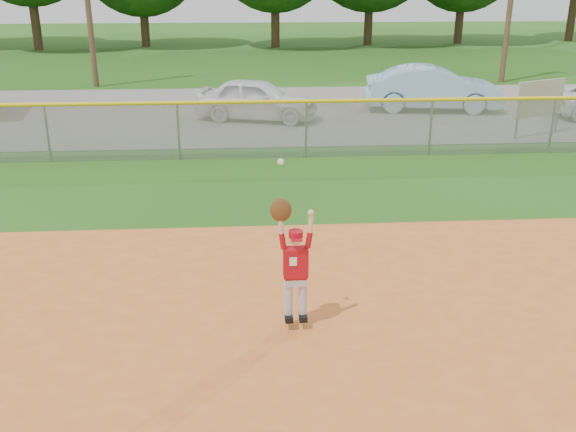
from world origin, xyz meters
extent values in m
plane|color=#225112|center=(0.00, 0.00, 0.00)|extent=(120.00, 120.00, 0.00)
cube|color=slate|center=(0.00, 16.00, 0.01)|extent=(44.00, 10.00, 0.03)
imported|color=white|center=(-1.19, 14.66, 0.71)|extent=(4.29, 2.65, 1.36)
imported|color=#92C1DA|center=(5.04, 15.83, 0.80)|extent=(4.88, 2.26, 1.55)
cylinder|color=gray|center=(6.31, 11.43, 0.63)|extent=(0.06, 0.06, 1.27)
cylinder|color=gray|center=(7.85, 12.14, 0.63)|extent=(0.06, 0.06, 1.27)
cube|color=beige|center=(7.08, 11.78, 1.16)|extent=(1.75, 0.84, 1.06)
cube|color=gray|center=(0.00, 10.00, 0.75)|extent=(40.00, 0.03, 1.50)
cylinder|color=yellow|center=(0.00, 10.00, 1.50)|extent=(40.00, 0.10, 0.10)
cylinder|color=gray|center=(-6.67, 10.00, 0.75)|extent=(0.06, 0.06, 1.50)
cylinder|color=gray|center=(-3.33, 10.00, 0.75)|extent=(0.06, 0.06, 1.50)
cylinder|color=gray|center=(0.00, 10.00, 0.75)|extent=(0.06, 0.06, 1.50)
cylinder|color=gray|center=(3.33, 10.00, 0.75)|extent=(0.06, 0.06, 1.50)
cylinder|color=gray|center=(6.67, 10.00, 0.75)|extent=(0.06, 0.06, 1.50)
cylinder|color=#422D1C|center=(-14.62, 36.53, 2.22)|extent=(0.56, 0.56, 4.43)
cylinder|color=#422D1C|center=(-8.07, 38.17, 2.05)|extent=(0.56, 0.56, 4.11)
cylinder|color=#422D1C|center=(0.53, 37.14, 2.32)|extent=(0.56, 0.56, 4.64)
cylinder|color=#422D1C|center=(6.92, 38.34, 2.44)|extent=(0.56, 0.56, 4.89)
cylinder|color=#422D1C|center=(13.43, 39.01, 2.39)|extent=(0.56, 0.56, 4.78)
cylinder|color=silver|center=(-1.07, 1.22, 0.43)|extent=(0.12, 0.12, 0.54)
cylinder|color=silver|center=(-0.87, 1.22, 0.43)|extent=(0.12, 0.12, 0.54)
cube|color=black|center=(-1.07, 1.18, 0.20)|extent=(0.12, 0.22, 0.08)
cube|color=black|center=(-0.87, 1.19, 0.20)|extent=(0.12, 0.22, 0.08)
cube|color=silver|center=(-0.97, 1.22, 0.74)|extent=(0.29, 0.16, 0.11)
cube|color=maroon|center=(-0.97, 1.22, 0.80)|extent=(0.30, 0.17, 0.04)
cube|color=#A20B16|center=(-0.97, 1.22, 1.01)|extent=(0.33, 0.19, 0.41)
cube|color=white|center=(-1.01, 1.13, 1.06)|extent=(0.10, 0.01, 0.12)
sphere|color=beige|center=(-0.97, 1.22, 1.36)|extent=(0.19, 0.19, 0.18)
cylinder|color=#AA0A1B|center=(-0.97, 1.22, 1.42)|extent=(0.20, 0.20, 0.09)
cube|color=#AA0A1B|center=(-0.97, 1.12, 1.38)|extent=(0.15, 0.11, 0.02)
cylinder|color=#A20B16|center=(-1.15, 1.21, 1.32)|extent=(0.11, 0.08, 0.23)
cylinder|color=beige|center=(-1.17, 1.21, 1.55)|extent=(0.08, 0.07, 0.24)
ellipsoid|color=#4C2D14|center=(-1.17, 1.21, 1.76)|extent=(0.29, 0.14, 0.32)
sphere|color=white|center=(-1.17, 1.21, 2.40)|extent=(0.09, 0.09, 0.08)
cylinder|color=#A20B16|center=(-0.80, 1.23, 1.32)|extent=(0.11, 0.08, 0.23)
cylinder|color=beige|center=(-0.78, 1.23, 1.55)|extent=(0.08, 0.07, 0.24)
sphere|color=beige|center=(-0.78, 1.23, 1.70)|extent=(0.09, 0.09, 0.09)
camera|label=1|loc=(-1.60, -6.50, 4.61)|focal=40.00mm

